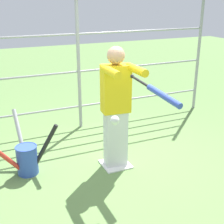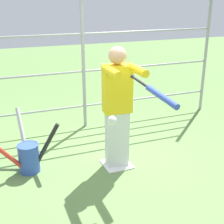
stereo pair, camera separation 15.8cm
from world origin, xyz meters
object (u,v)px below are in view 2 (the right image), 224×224
(softball_in_flight, at_px, (112,120))
(bat_bucket, at_px, (28,155))
(batter, at_px, (118,105))
(baseball_bat_swinging, at_px, (158,94))

(softball_in_flight, bearing_deg, bat_bucket, -59.33)
(bat_bucket, bearing_deg, batter, 165.47)
(baseball_bat_swinging, bearing_deg, softball_in_flight, -3.74)
(baseball_bat_swinging, distance_m, softball_in_flight, 0.56)
(batter, relative_size, softball_in_flight, 18.22)
(baseball_bat_swinging, relative_size, bat_bucket, 0.91)
(baseball_bat_swinging, relative_size, softball_in_flight, 9.73)
(batter, bearing_deg, bat_bucket, -14.53)
(bat_bucket, bearing_deg, softball_in_flight, 120.67)
(batter, distance_m, softball_in_flight, 1.10)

